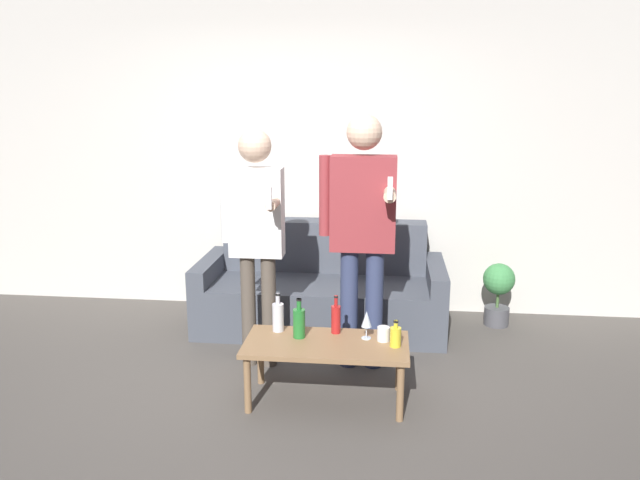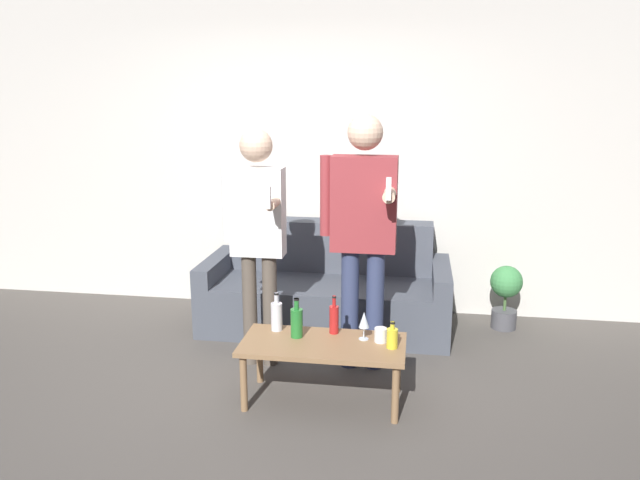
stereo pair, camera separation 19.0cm
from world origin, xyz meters
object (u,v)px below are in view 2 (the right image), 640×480
(couch, at_px, (327,291))
(person_standing_right, at_px, (363,223))
(person_standing_left, at_px, (257,226))
(coffee_table, at_px, (323,349))
(bottle_orange, at_px, (297,322))

(couch, distance_m, person_standing_right, 1.12)
(couch, xyz_separation_m, person_standing_left, (-0.36, -0.81, 0.71))
(couch, bearing_deg, coffee_table, -82.71)
(bottle_orange, bearing_deg, coffee_table, -19.42)
(bottle_orange, bearing_deg, person_standing_right, 52.72)
(bottle_orange, height_order, person_standing_right, person_standing_right)
(bottle_orange, height_order, person_standing_left, person_standing_left)
(couch, bearing_deg, person_standing_left, -114.17)
(person_standing_left, bearing_deg, bottle_orange, -50.20)
(person_standing_left, bearing_deg, person_standing_right, 4.67)
(coffee_table, bearing_deg, bottle_orange, 160.58)
(coffee_table, bearing_deg, couch, 97.29)
(bottle_orange, distance_m, person_standing_right, 0.82)
(couch, height_order, coffee_table, couch)
(couch, distance_m, bottle_orange, 1.25)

